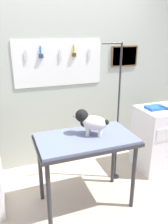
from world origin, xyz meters
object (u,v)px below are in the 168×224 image
(dog, at_px, (90,122))
(cabinet_right, at_px, (161,138))
(grooming_arm, at_px, (117,121))
(grooming_table, at_px, (86,145))

(dog, distance_m, cabinet_right, 1.35)
(cabinet_right, bearing_deg, grooming_arm, -177.15)
(dog, xyz_separation_m, cabinet_right, (1.20, 0.31, -0.53))
(grooming_arm, bearing_deg, cabinet_right, 2.85)
(grooming_arm, height_order, cabinet_right, grooming_arm)
(grooming_table, height_order, dog, dog)
(dog, bearing_deg, grooming_table, -145.71)
(grooming_arm, distance_m, dog, 0.56)
(dog, height_order, cabinet_right, dog)
(grooming_table, bearing_deg, dog, 34.29)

